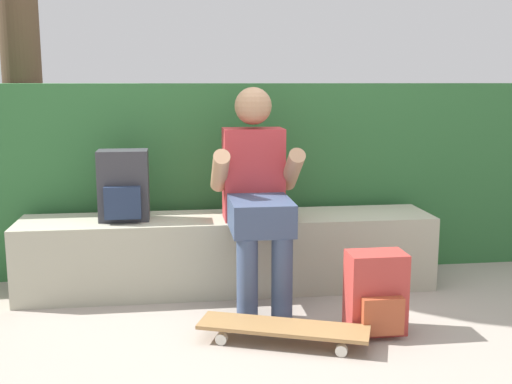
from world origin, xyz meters
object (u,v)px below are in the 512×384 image
(person_skater, at_px, (257,188))
(skateboard_near_person, at_px, (283,328))
(backpack_on_bench, at_px, (124,187))
(backpack_on_ground, at_px, (376,294))
(bench_main, at_px, (229,253))

(person_skater, distance_m, skateboard_near_person, 0.84)
(person_skater, height_order, skateboard_near_person, person_skater)
(backpack_on_bench, xyz_separation_m, backpack_on_ground, (1.25, -0.74, -0.43))
(bench_main, relative_size, backpack_on_ground, 6.02)
(person_skater, height_order, backpack_on_ground, person_skater)
(person_skater, relative_size, backpack_on_ground, 2.96)
(bench_main, bearing_deg, person_skater, -56.80)
(bench_main, height_order, backpack_on_bench, backpack_on_bench)
(bench_main, distance_m, backpack_on_bench, 0.72)
(backpack_on_bench, distance_m, backpack_on_ground, 1.52)
(bench_main, distance_m, person_skater, 0.49)
(backpack_on_bench, bearing_deg, person_skater, -15.32)
(skateboard_near_person, xyz_separation_m, backpack_on_bench, (-0.78, 0.82, 0.55))
(bench_main, height_order, skateboard_near_person, bench_main)
(skateboard_near_person, relative_size, backpack_on_bench, 2.05)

